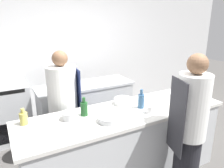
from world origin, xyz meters
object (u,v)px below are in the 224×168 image
Objects in this scene: bowl_wooden_salad at (70,116)px; cup at (150,110)px; chef_at_stove at (64,110)px; bowl_ceramic_blue at (123,101)px; bottle_olive_oil at (84,108)px; bottle_wine at (24,118)px; bottle_vinegar at (141,101)px; bowl_mixing_large at (197,97)px; chef_at_prep_near at (189,131)px; bowl_prep_small at (109,119)px.

cup reaches higher than bowl_wooden_salad.
bowl_ceramic_blue is at bearing 60.97° from chef_at_stove.
bottle_olive_oil is 2.49× the size of cup.
bottle_wine is 2.05× the size of cup.
bowl_mixing_large is (0.85, -0.14, -0.06)m from bottle_vinegar.
bowl_mixing_large is at bearing -9.05° from bottle_vinegar.
chef_at_prep_near is 1.62m from chef_at_stove.
bowl_ceramic_blue is 2.68× the size of cup.
bowl_ceramic_blue is 0.42m from cup.
bowl_prep_small is (0.18, -0.28, -0.06)m from bottle_olive_oil.
bowl_mixing_large is at bearing 68.61° from chef_at_stove.
bowl_ceramic_blue is (-0.34, 0.82, 0.12)m from chef_at_prep_near.
chef_at_stove is 0.72m from bottle_wine.
cup is (0.13, -0.39, 0.01)m from bowl_ceramic_blue.
cup is (0.80, -0.84, 0.17)m from chef_at_stove.
bottle_olive_oil is at bearing 168.88° from bottle_vinegar.
bowl_ceramic_blue is at bearing 38.69° from chef_at_prep_near.
chef_at_prep_near is at bearing -39.10° from bottle_olive_oil.
bowl_mixing_large is 0.85m from cup.
chef_at_prep_near reaches higher than bowl_mixing_large.
bottle_vinegar is at bearing 14.57° from bowl_prep_small.
chef_at_prep_near is 0.80m from bowl_mixing_large.
bowl_prep_small is at bearing 175.93° from cup.
bowl_wooden_salad is (-1.09, 0.73, 0.12)m from chef_at_prep_near.
bottle_vinegar is at bearing -10.06° from bottle_wine.
chef_at_prep_near is at bearing -33.80° from bowl_wooden_salad.
bowl_prep_small is 0.53m from cup.
chef_at_prep_near is 19.03× the size of cup.
bottle_vinegar is at bearing 35.33° from chef_at_prep_near.
bottle_vinegar is at bearing -8.06° from bowl_wooden_salad.
bottle_olive_oil is 0.77m from cup.
bowl_ceramic_blue is (0.67, -0.44, 0.17)m from chef_at_stove.
chef_at_prep_near reaches higher than bottle_vinegar.
bowl_prep_small is at bearing 73.93° from chef_at_prep_near.
chef_at_stove is 1.17m from cup.
bottle_wine is 0.76× the size of bowl_ceramic_blue.
bottle_wine is at bearing 179.07° from bowl_ceramic_blue.
chef_at_stove is 1.07m from bottle_vinegar.
bottle_vinegar is at bearing 54.83° from chef_at_stove.
bowl_mixing_large is at bearing -37.52° from chef_at_prep_near.
bottle_olive_oil is at bearing 156.06° from cup.
bowl_mixing_large is 1.04m from bowl_ceramic_blue.
chef_at_stove reaches higher than bowl_ceramic_blue.
chef_at_prep_near reaches higher than bowl_wooden_salad.
bowl_wooden_salad is at bearing 171.45° from bowl_mixing_large.
chef_at_stove is at bearing 133.73° from cup.
bowl_prep_small is 1.36× the size of bowl_wooden_salad.
chef_at_stove is 0.57m from bowl_wooden_salad.
bowl_ceramic_blue reaches higher than bowl_prep_small.
bottle_wine is 0.75× the size of bowl_prep_small.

